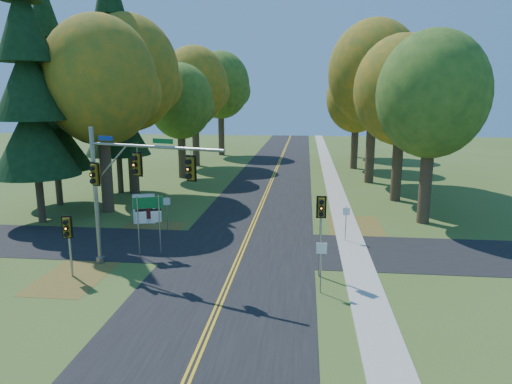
# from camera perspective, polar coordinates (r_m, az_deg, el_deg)

# --- Properties ---
(ground) EXTENTS (160.00, 160.00, 0.00)m
(ground) POSITION_cam_1_polar(r_m,az_deg,el_deg) (24.30, -2.27, -8.51)
(ground) COLOR #3E541D
(ground) RESTS_ON ground
(road_main) EXTENTS (8.00, 160.00, 0.02)m
(road_main) POSITION_cam_1_polar(r_m,az_deg,el_deg) (24.30, -2.27, -8.49)
(road_main) COLOR black
(road_main) RESTS_ON ground
(road_cross) EXTENTS (60.00, 6.00, 0.02)m
(road_cross) POSITION_cam_1_polar(r_m,az_deg,el_deg) (26.16, -1.62, -6.99)
(road_cross) COLOR black
(road_cross) RESTS_ON ground
(centerline_left) EXTENTS (0.10, 160.00, 0.01)m
(centerline_left) POSITION_cam_1_polar(r_m,az_deg,el_deg) (24.31, -2.51, -8.45)
(centerline_left) COLOR gold
(centerline_left) RESTS_ON road_main
(centerline_right) EXTENTS (0.10, 160.00, 0.01)m
(centerline_right) POSITION_cam_1_polar(r_m,az_deg,el_deg) (24.28, -2.03, -8.47)
(centerline_right) COLOR gold
(centerline_right) RESTS_ON road_main
(sidewalk_east) EXTENTS (1.60, 160.00, 0.06)m
(sidewalk_east) POSITION_cam_1_polar(r_m,az_deg,el_deg) (24.21, 12.58, -8.81)
(sidewalk_east) COLOR #9E998E
(sidewalk_east) RESTS_ON ground
(leaf_patch_w_near) EXTENTS (4.00, 6.00, 0.00)m
(leaf_patch_w_near) POSITION_cam_1_polar(r_m,az_deg,el_deg) (29.55, -13.71, -5.12)
(leaf_patch_w_near) COLOR brown
(leaf_patch_w_near) RESTS_ON ground
(leaf_patch_e) EXTENTS (3.50, 8.00, 0.00)m
(leaf_patch_e) POSITION_cam_1_polar(r_m,az_deg,el_deg) (29.94, 12.51, -4.84)
(leaf_patch_e) COLOR brown
(leaf_patch_e) RESTS_ON ground
(leaf_patch_w_far) EXTENTS (3.00, 5.00, 0.00)m
(leaf_patch_w_far) POSITION_cam_1_polar(r_m,az_deg,el_deg) (23.91, -21.75, -9.71)
(leaf_patch_w_far) COLOR brown
(leaf_patch_w_far) RESTS_ON ground
(tree_w_a) EXTENTS (8.00, 8.00, 14.15)m
(tree_w_a) POSITION_cam_1_polar(r_m,az_deg,el_deg) (35.09, -18.74, 12.91)
(tree_w_a) COLOR #38281C
(tree_w_a) RESTS_ON ground
(tree_e_a) EXTENTS (7.20, 7.20, 12.73)m
(tree_e_a) POSITION_cam_1_polar(r_m,az_deg,el_deg) (32.35, 21.25, 11.19)
(tree_e_a) COLOR #38281C
(tree_e_a) RESTS_ON ground
(tree_w_b) EXTENTS (8.60, 8.60, 15.38)m
(tree_w_b) POSITION_cam_1_polar(r_m,az_deg,el_deg) (41.72, -15.52, 14.03)
(tree_w_b) COLOR #38281C
(tree_w_b) RESTS_ON ground
(tree_e_b) EXTENTS (7.60, 7.60, 13.33)m
(tree_e_b) POSITION_cam_1_polar(r_m,az_deg,el_deg) (38.86, 17.84, 11.92)
(tree_e_b) COLOR #38281C
(tree_e_b) RESTS_ON ground
(tree_w_c) EXTENTS (6.80, 6.80, 11.91)m
(tree_w_c) POSITION_cam_1_polar(r_m,az_deg,el_deg) (48.76, -9.34, 11.06)
(tree_w_c) COLOR #38281C
(tree_w_c) RESTS_ON ground
(tree_e_c) EXTENTS (8.80, 8.80, 15.79)m
(tree_e_c) POSITION_cam_1_polar(r_m,az_deg,el_deg) (46.73, 14.63, 14.15)
(tree_e_c) COLOR #38281C
(tree_e_c) RESTS_ON ground
(tree_w_d) EXTENTS (8.20, 8.20, 14.56)m
(tree_w_d) POSITION_cam_1_polar(r_m,az_deg,el_deg) (57.36, -7.62, 13.03)
(tree_w_d) COLOR #38281C
(tree_w_d) RESTS_ON ground
(tree_e_d) EXTENTS (7.00, 7.00, 12.32)m
(tree_e_d) POSITION_cam_1_polar(r_m,az_deg,el_deg) (55.71, 12.51, 11.31)
(tree_e_d) COLOR #38281C
(tree_e_d) RESTS_ON ground
(tree_w_e) EXTENTS (8.40, 8.40, 14.97)m
(tree_w_e) POSITION_cam_1_polar(r_m,az_deg,el_deg) (67.78, -4.37, 13.14)
(tree_w_e) COLOR #38281C
(tree_w_e) RESTS_ON ground
(tree_e_e) EXTENTS (7.80, 7.80, 13.74)m
(tree_e_e) POSITION_cam_1_polar(r_m,az_deg,el_deg) (66.49, 12.62, 12.16)
(tree_e_e) COLOR #38281C
(tree_e_e) RESTS_ON ground
(pine_a) EXTENTS (5.60, 5.60, 19.48)m
(pine_a) POSITION_cam_1_polar(r_m,az_deg,el_deg) (33.71, -26.49, 11.86)
(pine_a) COLOR #38281C
(pine_a) RESTS_ON ground
(pine_b) EXTENTS (5.60, 5.60, 17.31)m
(pine_b) POSITION_cam_1_polar(r_m,az_deg,el_deg) (38.76, -24.25, 10.37)
(pine_b) COLOR #38281C
(pine_b) RESTS_ON ground
(pine_c) EXTENTS (5.60, 5.60, 20.56)m
(pine_c) POSITION_cam_1_polar(r_m,az_deg,el_deg) (41.91, -17.29, 12.99)
(pine_c) COLOR #38281C
(pine_c) RESTS_ON ground
(traffic_mast) EXTENTS (7.31, 2.78, 7.00)m
(traffic_mast) POSITION_cam_1_polar(r_m,az_deg,el_deg) (22.84, -16.25, 1.41)
(traffic_mast) COLOR gray
(traffic_mast) RESTS_ON ground
(east_signal_pole) EXTENTS (0.46, 0.53, 3.99)m
(east_signal_pole) POSITION_cam_1_polar(r_m,az_deg,el_deg) (21.29, 8.13, -3.02)
(east_signal_pole) COLOR #95989D
(east_signal_pole) RESTS_ON ground
(ped_signal_pole) EXTENTS (0.47, 0.56, 3.04)m
(ped_signal_pole) POSITION_cam_1_polar(r_m,az_deg,el_deg) (23.07, -22.48, -4.63)
(ped_signal_pole) COLOR #95979D
(ped_signal_pole) RESTS_ON ground
(route_sign_cluster) EXTENTS (1.49, 0.55, 3.34)m
(route_sign_cluster) POSITION_cam_1_polar(r_m,az_deg,el_deg) (24.89, -13.29, -2.66)
(route_sign_cluster) COLOR gray
(route_sign_cluster) RESTS_ON ground
(info_kiosk) EXTENTS (1.47, 0.54, 2.03)m
(info_kiosk) POSITION_cam_1_polar(r_m,az_deg,el_deg) (31.75, -13.81, -2.07)
(info_kiosk) COLOR silver
(info_kiosk) RESTS_ON ground
(reg_sign_e_north) EXTENTS (0.41, 0.08, 2.13)m
(reg_sign_e_north) POSITION_cam_1_polar(r_m,az_deg,el_deg) (27.42, 11.19, -3.17)
(reg_sign_e_north) COLOR gray
(reg_sign_e_north) RESTS_ON ground
(reg_sign_e_south) EXTENTS (0.45, 0.07, 2.38)m
(reg_sign_e_south) POSITION_cam_1_polar(r_m,az_deg,el_deg) (20.09, 8.17, -8.12)
(reg_sign_e_south) COLOR gray
(reg_sign_e_south) RESTS_ON ground
(reg_sign_w) EXTENTS (0.42, 0.19, 2.28)m
(reg_sign_w) POSITION_cam_1_polar(r_m,az_deg,el_deg) (29.43, -11.08, -1.93)
(reg_sign_w) COLOR gray
(reg_sign_w) RESTS_ON ground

